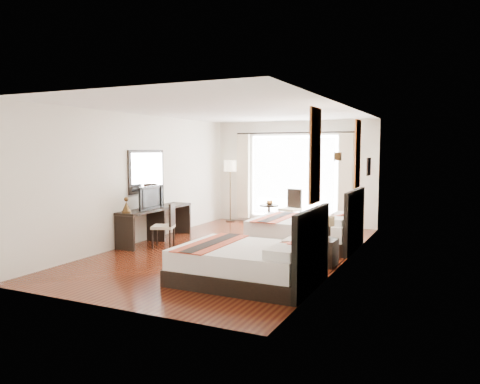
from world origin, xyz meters
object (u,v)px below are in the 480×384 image
at_px(vase, 324,235).
at_px(bed_near, 251,263).
at_px(side_table, 269,216).
at_px(fruit_bowl, 269,204).
at_px(desk_chair, 164,234).
at_px(nightstand, 325,252).
at_px(bed_far, 307,231).
at_px(television, 148,197).
at_px(console_desk, 156,224).
at_px(table_lamp, 328,223).
at_px(floor_lamp, 230,170).
at_px(window_chair, 291,215).

bearing_deg(vase, bed_near, -120.53).
distance_m(side_table, fruit_bowl, 0.31).
distance_m(bed_near, desk_chair, 3.12).
height_order(bed_near, side_table, bed_near).
bearing_deg(nightstand, side_table, 125.10).
xyz_separation_m(bed_far, nightstand, (0.77, -1.48, -0.08)).
bearing_deg(television, desk_chair, -111.06).
xyz_separation_m(television, side_table, (1.53, 3.20, -0.72)).
bearing_deg(fruit_bowl, desk_chair, -106.55).
xyz_separation_m(bed_far, desk_chair, (-2.66, -1.42, -0.03)).
xyz_separation_m(nightstand, desk_chair, (-3.43, 0.07, 0.05)).
distance_m(console_desk, side_table, 3.30).
bearing_deg(desk_chair, table_lamp, 160.59).
relative_size(console_desk, desk_chair, 2.37).
distance_m(console_desk, floor_lamp, 3.46).
bearing_deg(window_chair, bed_far, 41.94).
xyz_separation_m(nightstand, table_lamp, (0.01, 0.15, 0.51)).
bearing_deg(table_lamp, bed_near, -114.42).
xyz_separation_m(nightstand, vase, (0.03, -0.20, 0.34)).
relative_size(bed_far, console_desk, 0.99).
relative_size(vase, fruit_bowl, 0.71).
distance_m(bed_far, table_lamp, 1.60).
bearing_deg(bed_far, fruit_bowl, 129.79).
height_order(nightstand, floor_lamp, floor_lamp).
height_order(table_lamp, console_desk, table_lamp).
bearing_deg(table_lamp, television, 178.49).
relative_size(bed_near, side_table, 3.67).
bearing_deg(vase, console_desk, 169.43).
height_order(bed_far, fruit_bowl, bed_far).
xyz_separation_m(bed_near, vase, (0.78, 1.32, 0.26)).
bearing_deg(desk_chair, console_desk, -62.07).
bearing_deg(fruit_bowl, nightstand, -55.05).
bearing_deg(table_lamp, desk_chair, -178.60).
bearing_deg(console_desk, vase, -10.57).
relative_size(bed_near, nightstand, 4.38).
xyz_separation_m(nightstand, floor_lamp, (-3.76, 3.83, 1.23)).
xyz_separation_m(bed_far, television, (-3.19, -1.23, 0.69)).
xyz_separation_m(bed_far, vase, (0.80, -1.68, 0.25)).
height_order(bed_far, floor_lamp, floor_lamp).
bearing_deg(vase, bed_far, 115.57).
distance_m(console_desk, window_chair, 3.75).
bearing_deg(side_table, bed_near, -71.29).
distance_m(nightstand, table_lamp, 0.53).
bearing_deg(floor_lamp, bed_near, -60.59).
xyz_separation_m(table_lamp, floor_lamp, (-3.77, 3.68, 0.72)).
relative_size(console_desk, window_chair, 2.22).
bearing_deg(nightstand, fruit_bowl, 124.95).
bearing_deg(bed_near, fruit_bowl, 108.58).
height_order(bed_near, bed_far, bed_far).
bearing_deg(floor_lamp, side_table, -15.57).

